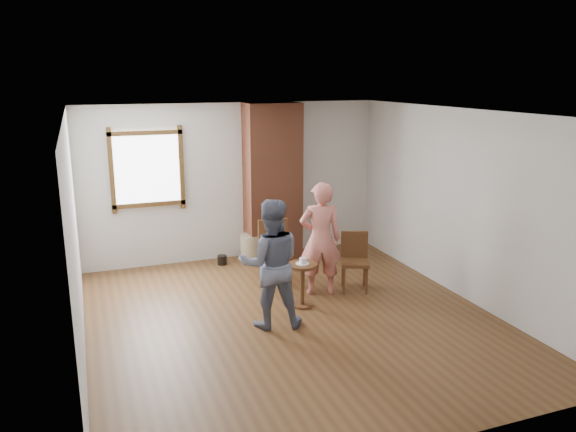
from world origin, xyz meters
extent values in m
plane|color=brown|center=(0.00, 0.00, 0.00)|extent=(5.50, 5.50, 0.00)
cube|color=silver|center=(0.00, 2.75, 1.30)|extent=(5.00, 0.04, 2.60)
cube|color=silver|center=(-2.50, 0.00, 1.30)|extent=(0.04, 5.50, 2.60)
cube|color=silver|center=(2.50, 0.00, 1.30)|extent=(0.04, 5.50, 2.60)
cube|color=white|center=(0.00, 0.00, 2.60)|extent=(5.00, 5.50, 0.04)
cube|color=#563A19|center=(-1.40, 2.71, 1.60)|extent=(1.14, 0.06, 1.34)
cube|color=white|center=(-1.40, 2.73, 1.60)|extent=(1.00, 0.02, 1.20)
cube|color=brown|center=(0.60, 2.50, 1.30)|extent=(0.90, 0.50, 2.60)
cylinder|color=tan|center=(0.18, 2.40, 0.23)|extent=(0.43, 0.43, 0.46)
cylinder|color=black|center=(-0.32, 2.40, 0.08)|extent=(0.19, 0.19, 0.15)
cube|color=#59351A|center=(0.21, 1.23, 0.48)|extent=(0.50, 0.50, 0.05)
cylinder|color=#59351A|center=(0.01, 1.08, 0.24)|extent=(0.04, 0.04, 0.48)
cylinder|color=#59351A|center=(0.36, 1.03, 0.24)|extent=(0.04, 0.04, 0.48)
cylinder|color=#59351A|center=(0.05, 1.43, 0.24)|extent=(0.04, 0.04, 0.48)
cylinder|color=#59351A|center=(0.41, 1.39, 0.24)|extent=(0.04, 0.04, 0.48)
cube|color=#59351A|center=(0.23, 1.43, 0.71)|extent=(0.45, 0.10, 0.48)
cube|color=#59351A|center=(1.20, 0.62, 0.42)|extent=(0.51, 0.51, 0.05)
cylinder|color=#59351A|center=(0.99, 0.54, 0.21)|extent=(0.04, 0.04, 0.42)
cylinder|color=#59351A|center=(1.28, 0.42, 0.21)|extent=(0.04, 0.04, 0.42)
cylinder|color=#59351A|center=(1.11, 0.83, 0.21)|extent=(0.04, 0.04, 0.42)
cylinder|color=#59351A|center=(1.40, 0.71, 0.21)|extent=(0.04, 0.04, 0.42)
cube|color=#59351A|center=(1.26, 0.79, 0.63)|extent=(0.38, 0.18, 0.42)
cylinder|color=#59351A|center=(0.27, 0.35, 0.58)|extent=(0.40, 0.40, 0.04)
cylinder|color=#59351A|center=(0.27, 0.35, 0.29)|extent=(0.06, 0.06, 0.54)
cylinder|color=#59351A|center=(0.27, 0.35, 0.01)|extent=(0.28, 0.28, 0.03)
cylinder|color=white|center=(0.27, 0.35, 0.60)|extent=(0.18, 0.18, 0.01)
cube|color=silver|center=(0.28, 0.35, 0.64)|extent=(0.08, 0.07, 0.06)
imported|color=#151C3B|center=(-0.31, -0.06, 0.80)|extent=(0.90, 0.77, 1.61)
imported|color=#D37569|center=(0.68, 0.69, 0.81)|extent=(0.68, 0.54, 1.61)
camera|label=1|loc=(-2.37, -6.19, 3.02)|focal=35.00mm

